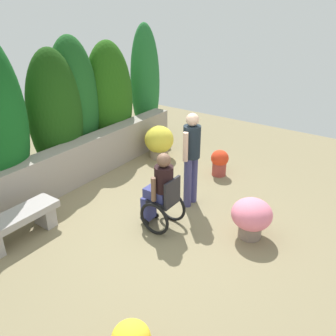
{
  "coord_description": "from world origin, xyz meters",
  "views": [
    {
      "loc": [
        -3.95,
        -3.15,
        3.42
      ],
      "look_at": [
        0.43,
        -0.06,
        0.85
      ],
      "focal_mm": 37.58,
      "sensor_mm": 36.0,
      "label": 1
    }
  ],
  "objects_px": {
    "person_standing_companion": "(191,154)",
    "flower_pot_purple_near": "(251,217)",
    "flower_pot_terracotta_by_wall": "(220,162)",
    "person_in_wheelchair": "(161,193)",
    "flower_pot_small_foreground": "(159,142)",
    "stone_bench": "(18,222)"
  },
  "relations": [
    {
      "from": "person_standing_companion",
      "to": "flower_pot_purple_near",
      "type": "distance_m",
      "value": 1.49
    },
    {
      "from": "flower_pot_terracotta_by_wall",
      "to": "stone_bench",
      "type": "bearing_deg",
      "value": 158.49
    },
    {
      "from": "stone_bench",
      "to": "person_standing_companion",
      "type": "xyz_separation_m",
      "value": [
        2.45,
        -1.62,
        0.7
      ]
    },
    {
      "from": "person_in_wheelchair",
      "to": "person_standing_companion",
      "type": "relative_size",
      "value": 0.77
    },
    {
      "from": "flower_pot_terracotta_by_wall",
      "to": "flower_pot_small_foreground",
      "type": "relative_size",
      "value": 0.73
    },
    {
      "from": "person_standing_companion",
      "to": "flower_pot_terracotta_by_wall",
      "type": "height_order",
      "value": "person_standing_companion"
    },
    {
      "from": "stone_bench",
      "to": "flower_pot_small_foreground",
      "type": "bearing_deg",
      "value": -5.93
    },
    {
      "from": "person_standing_companion",
      "to": "flower_pot_purple_near",
      "type": "height_order",
      "value": "person_standing_companion"
    },
    {
      "from": "stone_bench",
      "to": "flower_pot_purple_near",
      "type": "xyz_separation_m",
      "value": [
        2.14,
        -2.93,
        0.07
      ]
    },
    {
      "from": "person_in_wheelchair",
      "to": "person_standing_companion",
      "type": "height_order",
      "value": "person_standing_companion"
    },
    {
      "from": "flower_pot_small_foreground",
      "to": "flower_pot_purple_near",
      "type": "bearing_deg",
      "value": -119.08
    },
    {
      "from": "flower_pot_purple_near",
      "to": "person_standing_companion",
      "type": "bearing_deg",
      "value": 76.89
    },
    {
      "from": "flower_pot_terracotta_by_wall",
      "to": "flower_pot_purple_near",
      "type": "bearing_deg",
      "value": -139.47
    },
    {
      "from": "stone_bench",
      "to": "flower_pot_terracotta_by_wall",
      "type": "xyz_separation_m",
      "value": [
        3.81,
        -1.5,
        0.01
      ]
    },
    {
      "from": "flower_pot_terracotta_by_wall",
      "to": "person_in_wheelchair",
      "type": "bearing_deg",
      "value": -177.19
    },
    {
      "from": "stone_bench",
      "to": "flower_pot_terracotta_by_wall",
      "type": "distance_m",
      "value": 4.1
    },
    {
      "from": "flower_pot_purple_near",
      "to": "flower_pot_terracotta_by_wall",
      "type": "xyz_separation_m",
      "value": [
        1.67,
        1.43,
        -0.06
      ]
    },
    {
      "from": "flower_pot_terracotta_by_wall",
      "to": "flower_pot_small_foreground",
      "type": "distance_m",
      "value": 1.62
    },
    {
      "from": "person_standing_companion",
      "to": "flower_pot_small_foreground",
      "type": "xyz_separation_m",
      "value": [
        1.39,
        1.73,
        -0.6
      ]
    },
    {
      "from": "person_standing_companion",
      "to": "person_in_wheelchair",
      "type": "bearing_deg",
      "value": 171.69
    },
    {
      "from": "flower_pot_terracotta_by_wall",
      "to": "flower_pot_small_foreground",
      "type": "height_order",
      "value": "flower_pot_small_foreground"
    },
    {
      "from": "flower_pot_terracotta_by_wall",
      "to": "person_standing_companion",
      "type": "bearing_deg",
      "value": -175.04
    }
  ]
}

